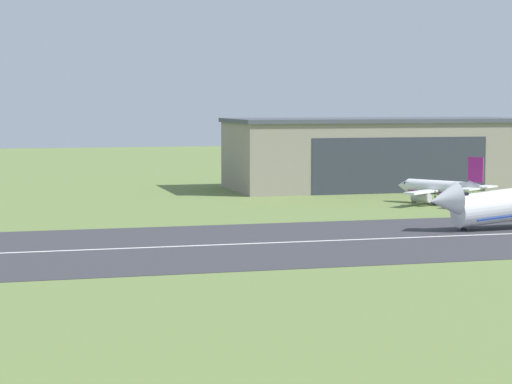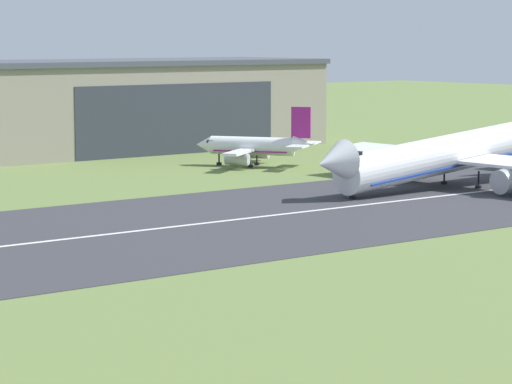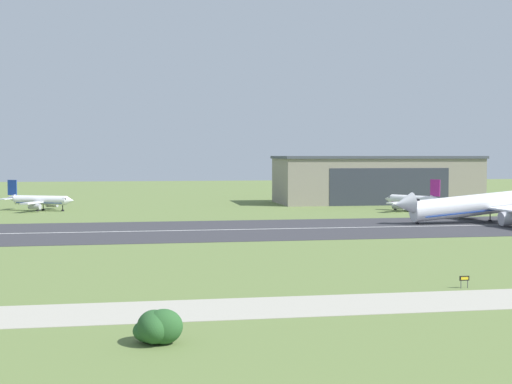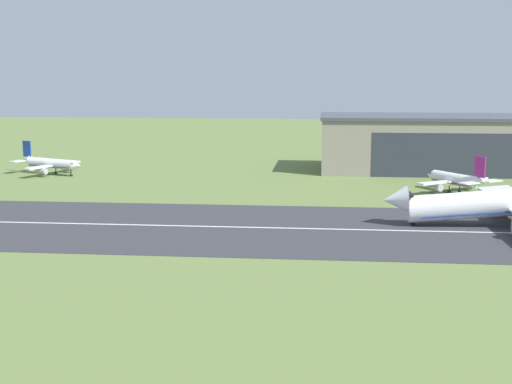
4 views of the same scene
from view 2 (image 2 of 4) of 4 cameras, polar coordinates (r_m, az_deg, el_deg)
name	(u,v)px [view 2 (image 2 of 4)]	position (r m, az deg, el deg)	size (l,w,h in m)	color
hangar_building	(137,104)	(218.32, -5.62, 4.13)	(68.09, 27.26, 15.95)	gray
airplane_landing	(465,151)	(164.81, 9.83, 1.89)	(54.67, 43.33, 15.85)	white
airplane_parked_east	(254,147)	(187.65, -0.08, 2.15)	(19.43, 19.49, 9.37)	white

